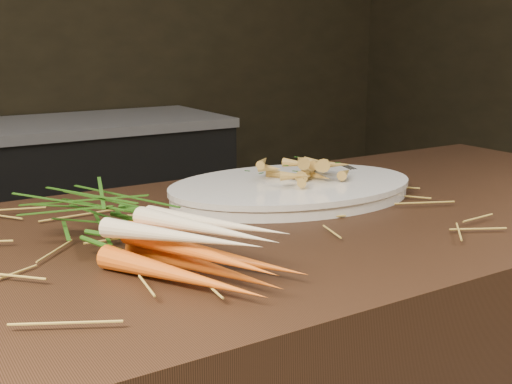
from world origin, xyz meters
The scene contains 6 objects.
back_counter centered at (0.30, 2.18, 0.42)m, with size 1.82×0.62×0.84m.
straw_bedding centered at (0.00, 0.30, 0.91)m, with size 1.40×0.60×0.02m, color olive, non-canonical shape.
root_veg_bunch centered at (0.08, 0.25, 0.94)m, with size 0.29×0.46×0.08m.
serving_platter centered at (0.46, 0.40, 0.91)m, with size 0.46×0.31×0.02m, color white, non-canonical shape.
roasted_veg_heap centered at (0.46, 0.40, 0.95)m, with size 0.23×0.16×0.05m, color #C58D3F, non-canonical shape.
serving_fork centered at (0.62, 0.36, 0.93)m, with size 0.02×0.17×0.00m, color silver.
Camera 1 is at (-0.20, -0.54, 1.19)m, focal length 45.00 mm.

